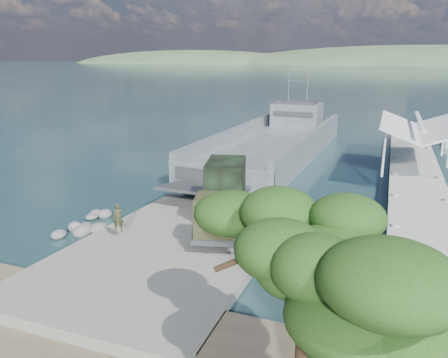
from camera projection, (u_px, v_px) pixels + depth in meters
ground at (181, 245)px, 25.09m from camera, size 1400.00×1400.00×0.00m
boat_ramp at (173, 248)px, 24.13m from camera, size 10.00×18.00×0.50m
shoreline_rocks at (96, 227)px, 27.65m from camera, size 3.20×5.60×0.90m
distant_headlands at (430, 65)px, 512.18m from camera, size 1000.00×240.00×48.00m
pier at (415, 164)px, 37.14m from camera, size 6.40×44.00×6.10m
landing_craft at (273, 148)px, 47.24m from camera, size 10.08×35.29×10.39m
military_truck at (223, 196)px, 26.22m from camera, size 4.30×8.28×3.69m
soldier at (119, 224)px, 24.61m from camera, size 0.73×0.67×1.66m
overhang_tree at (296, 255)px, 12.01m from camera, size 7.13×6.56×6.47m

